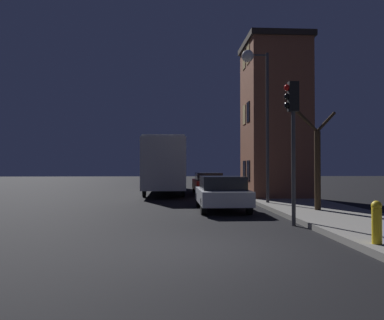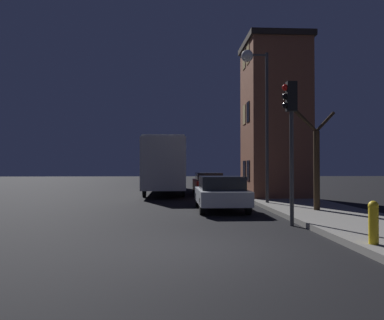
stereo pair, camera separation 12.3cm
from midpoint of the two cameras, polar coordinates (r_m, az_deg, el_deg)
The scene contains 9 objects.
ground_plane at distance 8.37m, azimuth 2.20°, elevation -13.33°, with size 120.00×120.00×0.00m, color black.
brick_building at distance 21.34m, azimuth 12.62°, elevation 6.31°, with size 3.39×3.87×8.61m.
streetlamp at distance 17.49m, azimuth 9.93°, elevation 10.88°, with size 1.24×0.55×6.91m.
traffic_light at distance 11.76m, azimuth 15.07°, elevation 5.57°, with size 0.43×0.24×4.36m.
bare_tree at distance 14.74m, azimuth 18.50°, elevation 0.03°, with size 2.07×0.45×4.25m.
bus at distance 25.75m, azimuth -3.96°, elevation -0.30°, with size 2.47×11.70×3.52m.
car_near_lane at distance 15.22m, azimuth 4.66°, elevation -4.96°, with size 1.90×3.94×1.40m.
car_mid_lane at distance 24.33m, azimuth 2.63°, elevation -3.48°, with size 1.79×4.74×1.39m.
fire_hydrant at distance 8.80m, azimuth 26.29°, elevation -8.38°, with size 0.21×0.21×0.91m.
Camera 2 is at (-0.66, -8.15, 1.79)m, focal length 35.00 mm.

